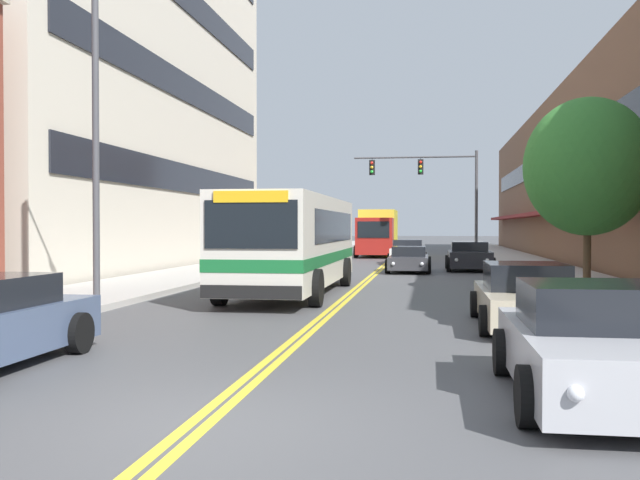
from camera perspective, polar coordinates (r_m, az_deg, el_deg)
The scene contains 17 objects.
ground_plane at distance 44.43m, azimuth 5.65°, elevation -1.64°, with size 240.00×240.00×0.00m, color #4C4C4F.
sidewalk_left at distance 45.45m, azimuth -3.82°, elevation -1.47°, with size 3.97×106.00×0.17m.
sidewalk_right at distance 44.65m, azimuth 15.29°, elevation -1.55°, with size 3.97×106.00×0.17m.
centre_line at distance 44.43m, azimuth 5.65°, elevation -1.64°, with size 0.34×106.00×0.01m.
office_tower_left at distance 40.81m, azimuth -18.91°, elevation 17.37°, with size 12.08×29.08×27.18m.
storefront_row_right at distance 45.83m, azimuth 23.10°, elevation 4.74°, with size 9.10×68.00×10.21m.
city_bus at distance 22.43m, azimuth -2.09°, elevation 0.06°, with size 2.90×10.83×3.00m.
car_beige_parked_left_near at distance 38.15m, azimuth -1.58°, elevation -1.08°, with size 2.18×4.55×1.44m.
car_silver_parked_right_foreground at distance 9.32m, azimuth 21.30°, elevation -7.93°, with size 2.20×4.42×1.40m.
car_charcoal_parked_right_mid at distance 34.86m, azimuth 11.85°, elevation -1.33°, with size 2.21×4.28×1.37m.
car_champagne_parked_right_far at distance 15.60m, azimuth 16.18°, elevation -4.45°, with size 2.13×4.91×1.32m.
car_white_moving_lead at distance 40.42m, azimuth 7.04°, elevation -1.01°, with size 2.10×4.47×1.36m.
car_dark_grey_moving_second at distance 33.25m, azimuth 7.13°, elevation -1.58°, with size 2.03×4.52×1.19m.
box_truck at distance 50.40m, azimuth 4.64°, elevation 0.58°, with size 2.77×7.44×3.28m.
traffic_signal_mast at distance 44.14m, azimuth 9.08°, elevation 4.61°, with size 7.53×0.38×6.71m.
street_lamp_left_near at distance 17.60m, azimuth -16.85°, elevation 10.79°, with size 1.92×0.28×8.72m.
street_tree_right_mid at distance 22.72m, azimuth 20.62°, elevation 5.50°, with size 3.74×3.74×5.77m.
Camera 1 is at (2.41, -7.32, 2.09)m, focal length 40.00 mm.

